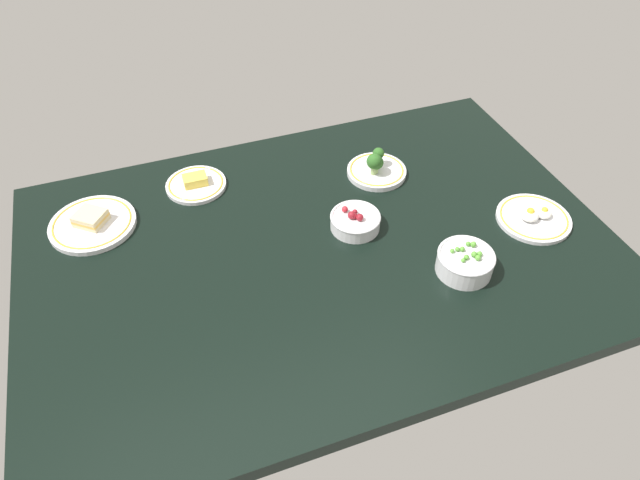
% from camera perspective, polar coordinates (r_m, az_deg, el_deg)
% --- Properties ---
extents(dining_table, '(1.51, 1.03, 0.04)m').
position_cam_1_polar(dining_table, '(1.51, 0.00, -1.09)').
color(dining_table, black).
rests_on(dining_table, ground).
extents(bowl_berries, '(0.13, 0.13, 0.06)m').
position_cam_1_polar(bowl_berries, '(1.53, 3.51, 1.91)').
color(bowl_berries, silver).
rests_on(bowl_berries, dining_table).
extents(bowl_peas, '(0.14, 0.14, 0.07)m').
position_cam_1_polar(bowl_peas, '(1.45, 14.19, -2.11)').
color(bowl_peas, silver).
rests_on(bowl_peas, dining_table).
extents(plate_cheese, '(0.17, 0.17, 0.04)m').
position_cam_1_polar(plate_cheese, '(1.71, -12.21, 5.46)').
color(plate_cheese, silver).
rests_on(plate_cheese, dining_table).
extents(plate_broccoli, '(0.18, 0.18, 0.08)m').
position_cam_1_polar(plate_broccoli, '(1.71, 5.61, 7.07)').
color(plate_broccoli, silver).
rests_on(plate_broccoli, dining_table).
extents(plate_sandwich, '(0.23, 0.23, 0.05)m').
position_cam_1_polar(plate_sandwich, '(1.65, -21.65, 1.58)').
color(plate_sandwich, silver).
rests_on(plate_sandwich, dining_table).
extents(plate_eggs, '(0.20, 0.20, 0.05)m').
position_cam_1_polar(plate_eggs, '(1.66, 20.43, 2.11)').
color(plate_eggs, silver).
rests_on(plate_eggs, dining_table).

